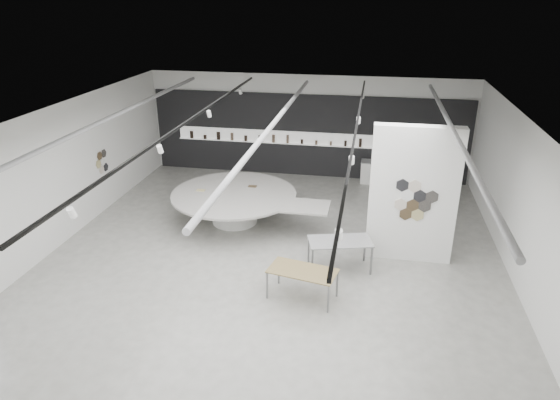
% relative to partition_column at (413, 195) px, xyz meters
% --- Properties ---
extents(room, '(12.02, 14.02, 3.82)m').
position_rel_partition_column_xyz_m(room, '(-3.59, -1.00, 0.27)').
color(room, '#9E9D95').
rests_on(room, ground).
extents(back_wall_display, '(11.80, 0.27, 3.10)m').
position_rel_partition_column_xyz_m(back_wall_display, '(-3.58, 5.94, -0.26)').
color(back_wall_display, black).
rests_on(back_wall_display, ground).
extents(partition_column, '(2.20, 0.38, 3.60)m').
position_rel_partition_column_xyz_m(partition_column, '(0.00, 0.00, 0.00)').
color(partition_column, white).
rests_on(partition_column, ground).
extents(display_island, '(4.86, 3.82, 0.97)m').
position_rel_partition_column_xyz_m(display_island, '(-5.02, 1.29, -1.17)').
color(display_island, white).
rests_on(display_island, ground).
extents(sample_table_wood, '(1.67, 1.07, 0.72)m').
position_rel_partition_column_xyz_m(sample_table_wood, '(-2.47, -2.38, -1.13)').
color(sample_table_wood, olive).
rests_on(sample_table_wood, ground).
extents(sample_table_stone, '(1.72, 1.17, 0.81)m').
position_rel_partition_column_xyz_m(sample_table_stone, '(-1.73, -0.93, -1.06)').
color(sample_table_stone, gray).
rests_on(sample_table_stone, ground).
extents(kitchen_counter, '(1.48, 0.61, 1.15)m').
position_rel_partition_column_xyz_m(kitchen_counter, '(-0.71, 5.52, -1.38)').
color(kitchen_counter, white).
rests_on(kitchen_counter, ground).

